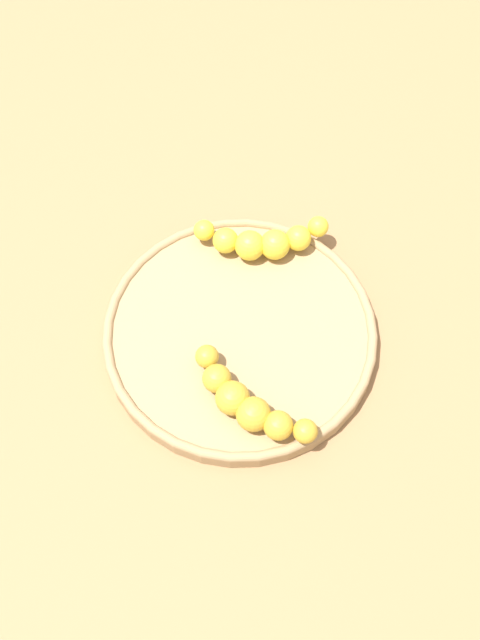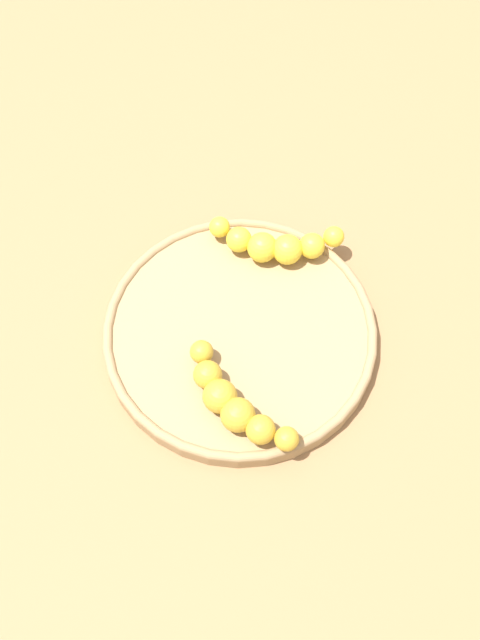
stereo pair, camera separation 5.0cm
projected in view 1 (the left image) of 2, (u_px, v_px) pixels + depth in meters
The scene contains 4 objects.
ground_plane at pixel (240, 338), 0.74m from camera, with size 2.40×2.40×0.00m, color #936D47.
fruit_bowl at pixel (240, 332), 0.73m from camera, with size 0.28×0.28×0.02m.
banana_yellow at pixel (262, 240), 0.76m from camera, with size 0.07×0.14×0.03m.
banana_spotted at pixel (246, 402), 0.67m from camera, with size 0.08×0.13×0.03m.
Camera 1 is at (0.34, 0.09, 0.66)m, focal length 39.41 mm.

